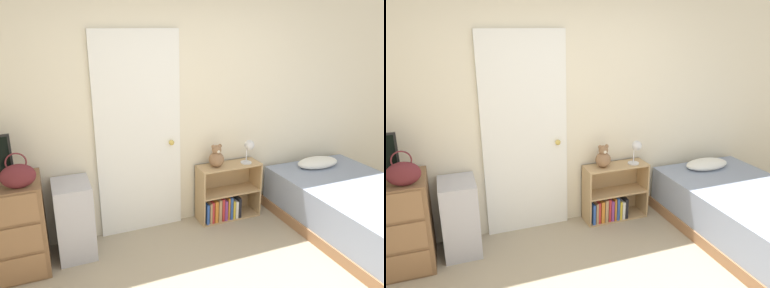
# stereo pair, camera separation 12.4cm
# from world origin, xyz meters

# --- Properties ---
(wall_back) EXTENTS (10.00, 0.06, 2.55)m
(wall_back) POSITION_xyz_m (0.00, 1.97, 1.27)
(wall_back) COLOR beige
(wall_back) RESTS_ON ground_plane
(door_closed) EXTENTS (0.87, 0.09, 2.09)m
(door_closed) POSITION_xyz_m (-0.34, 1.92, 1.04)
(door_closed) COLOR white
(door_closed) RESTS_ON ground_plane
(handbag) EXTENTS (0.27, 0.12, 0.31)m
(handbag) POSITION_xyz_m (-1.46, 1.49, 0.96)
(handbag) COLOR #591E23
(handbag) RESTS_ON dresser
(storage_bin) EXTENTS (0.34, 0.43, 0.74)m
(storage_bin) POSITION_xyz_m (-1.06, 1.71, 0.37)
(storage_bin) COLOR #ADADB7
(storage_bin) RESTS_ON ground_plane
(bookshelf) EXTENTS (0.72, 0.26, 0.64)m
(bookshelf) POSITION_xyz_m (0.59, 1.79, 0.24)
(bookshelf) COLOR tan
(bookshelf) RESTS_ON ground_plane
(teddy_bear) EXTENTS (0.17, 0.17, 0.25)m
(teddy_bear) POSITION_xyz_m (0.47, 1.79, 0.75)
(teddy_bear) COLOR #8C6647
(teddy_bear) RESTS_ON bookshelf
(desk_lamp) EXTENTS (0.14, 0.13, 0.27)m
(desk_lamp) POSITION_xyz_m (0.85, 1.75, 0.83)
(desk_lamp) COLOR silver
(desk_lamp) RESTS_ON bookshelf
(bed) EXTENTS (1.19, 1.93, 0.61)m
(bed) POSITION_xyz_m (1.75, 0.97, 0.25)
(bed) COLOR #996B47
(bed) RESTS_ON ground_plane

